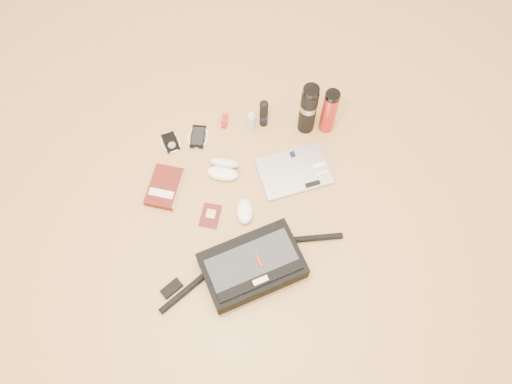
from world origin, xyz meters
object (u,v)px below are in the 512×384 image
messenger_bag (252,266)px  thermos_black (308,109)px  laptop (294,171)px  book (165,187)px  thermos_red (329,112)px

messenger_bag → thermos_black: size_ratio=2.65×
laptop → book: book is taller
laptop → thermos_black: (0.09, 0.24, 0.14)m
thermos_black → thermos_red: bearing=-7.5°
messenger_bag → laptop: size_ratio=2.31×
laptop → book: (-0.59, -0.01, 0.01)m
laptop → book: size_ratio=1.49×
messenger_bag → thermos_red: thermos_red is taller
messenger_bag → book: 0.54m
messenger_bag → laptop: (0.24, 0.43, -0.04)m
thermos_red → laptop: bearing=-129.5°
book → thermos_black: (0.68, 0.25, 0.13)m
thermos_red → messenger_bag: bearing=-123.2°
messenger_bag → thermos_black: bearing=46.9°
book → messenger_bag: bearing=-31.3°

